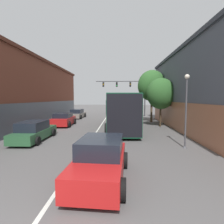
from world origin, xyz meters
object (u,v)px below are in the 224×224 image
Objects in this scene: hatchback_foreground at (100,160)px; parked_car_left_near at (77,114)px; street_tree_near at (161,94)px; street_lamp at (186,108)px; traffic_signal_gantry at (128,89)px; bus at (120,109)px; parked_car_left_far at (63,120)px; street_tree_far at (152,86)px; parked_car_left_mid at (34,131)px.

hatchback_foreground is 20.98m from parked_car_left_near.
parked_car_left_near is 13.62m from street_tree_near.
traffic_signal_gantry is at bearing 97.47° from street_lamp.
bus is 2.83× the size of parked_car_left_far.
bus is 2.69× the size of hatchback_foreground.
parked_car_left_near is (-5.73, 20.18, -0.08)m from hatchback_foreground.
street_lamp is 0.68× the size of street_tree_far.
street_lamp is 0.86× the size of street_tree_near.
hatchback_foreground is at bearing -112.37° from street_tree_near.
traffic_signal_gantry is 11.30m from street_tree_near.
parked_car_left_near is (-6.55, 9.02, -1.28)m from bus.
street_tree_near reaches higher than parked_car_left_mid.
parked_car_left_near is at bearing -158.24° from traffic_signal_gantry.
street_tree_far reaches higher than bus.
street_lamp is at bearing -90.55° from street_tree_far.
bus is at bearing -0.45° from hatchback_foreground.
parked_car_left_far is (-0.02, 6.71, 0.03)m from parked_car_left_mid.
bus is 11.25m from hatchback_foreground.
street_tree_far is at bearing -70.16° from traffic_signal_gantry.
street_tree_near is at bearing -85.22° from street_tree_far.
street_tree_far is (10.57, -4.07, 3.97)m from parked_car_left_near.
parked_car_left_far is 0.75× the size of street_tree_near.
bus is 1.32× the size of traffic_signal_gantry.
traffic_signal_gantry is (2.22, 23.36, 3.91)m from hatchback_foreground.
bus is at bearing -129.09° from street_tree_far.
street_tree_far is at bearing -108.94° from parked_car_left_near.
street_tree_far reaches higher than parked_car_left_mid.
street_lamp reaches higher than parked_car_left_near.
hatchback_foreground is 13.69m from parked_car_left_far.
street_tree_near is at bearing -58.77° from parked_car_left_mid.
hatchback_foreground reaches higher than parked_car_left_far.
parked_car_left_mid is 10.42m from street_lamp.
hatchback_foreground is at bearing -138.07° from parked_car_left_mid.
parked_car_left_near is 0.68× the size of street_tree_far.
street_tree_far reaches higher than parked_car_left_near.
bus reaches higher than parked_car_left_mid.
traffic_signal_gantry is (1.41, 12.20, 2.70)m from bus.
parked_car_left_far is (0.29, -7.63, 0.03)m from parked_car_left_near.
parked_car_left_mid is 0.89× the size of street_tree_near.
traffic_signal_gantry is 19.35m from street_lamp.
street_tree_far reaches higher than parked_car_left_far.
street_lamp is (10.15, -1.55, 1.78)m from parked_car_left_mid.
bus is 2.41× the size of parked_car_left_mid.
parked_car_left_mid is 1.03× the size of street_lamp.
street_tree_far is (2.62, -7.25, -0.01)m from traffic_signal_gantry.
street_tree_near is (10.87, -7.69, 2.88)m from parked_car_left_near.
parked_car_left_mid is (-5.43, 5.85, -0.07)m from hatchback_foreground.
bus is 2.13× the size of street_tree_near.
street_tree_far is at bearing 94.78° from street_tree_near.
traffic_signal_gantry is at bearing -1.70° from hatchback_foreground.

